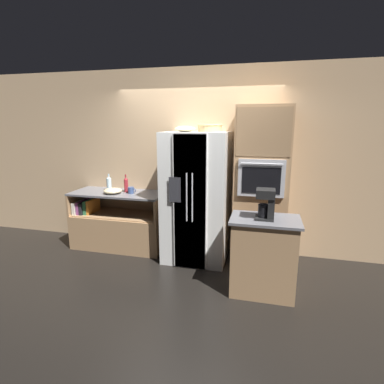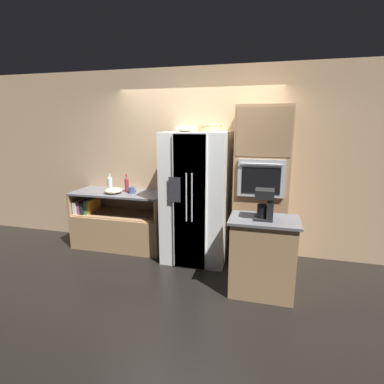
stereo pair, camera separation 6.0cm
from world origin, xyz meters
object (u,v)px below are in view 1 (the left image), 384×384
at_px(wall_oven, 261,187).
at_px(wicker_basket, 210,127).
at_px(coffee_maker, 267,203).
at_px(refrigerator, 197,197).
at_px(bottle_tall, 109,183).
at_px(mug, 131,190).
at_px(bottle_short, 126,184).
at_px(fruit_bowl, 185,129).
at_px(mixing_bowl, 113,191).

relative_size(wall_oven, wicker_basket, 6.41).
relative_size(wicker_basket, coffee_maker, 1.00).
bearing_deg(refrigerator, coffee_maker, -38.21).
distance_m(bottle_tall, mug, 0.44).
xyz_separation_m(wall_oven, bottle_short, (-2.08, 0.05, -0.07)).
xyz_separation_m(fruit_bowl, coffee_maker, (1.14, -0.72, -0.80)).
distance_m(bottle_short, coffee_maker, 2.36).
distance_m(wicker_basket, mug, 1.57).
height_order(refrigerator, bottle_short, refrigerator).
height_order(fruit_bowl, mug, fruit_bowl).
xyz_separation_m(refrigerator, wall_oven, (0.90, 0.09, 0.18)).
distance_m(wicker_basket, coffee_maker, 1.42).
relative_size(mug, mixing_bowl, 0.46).
relative_size(bottle_tall, mixing_bowl, 0.98).
bearing_deg(refrigerator, fruit_bowl, -160.31).
xyz_separation_m(mug, mixing_bowl, (-0.28, -0.07, -0.01)).
height_order(refrigerator, fruit_bowl, fruit_bowl).
bearing_deg(wall_oven, mug, -179.42).
bearing_deg(refrigerator, mug, 176.11).
relative_size(wicker_basket, mixing_bowl, 1.23).
bearing_deg(fruit_bowl, mug, 172.06).
relative_size(wall_oven, fruit_bowl, 7.58).
height_order(fruit_bowl, bottle_short, fruit_bowl).
xyz_separation_m(wall_oven, wicker_basket, (-0.73, -0.05, 0.81)).
xyz_separation_m(wall_oven, coffee_maker, (0.09, -0.87, 0.00)).
xyz_separation_m(bottle_short, coffee_maker, (2.17, -0.92, 0.07)).
relative_size(refrigerator, mixing_bowl, 6.63).
distance_m(refrigerator, fruit_bowl, 0.99).
xyz_separation_m(fruit_bowl, mixing_bowl, (-1.19, 0.05, -0.95)).
height_order(fruit_bowl, bottle_tall, fruit_bowl).
xyz_separation_m(bottle_tall, coffee_maker, (2.48, -0.94, 0.07)).
relative_size(refrigerator, coffee_maker, 5.41).
relative_size(fruit_bowl, bottle_short, 1.03).
bearing_deg(mixing_bowl, fruit_bowl, -2.61).
bearing_deg(coffee_maker, bottle_short, 157.08).
xyz_separation_m(refrigerator, wicker_basket, (0.17, 0.05, 0.99)).
bearing_deg(fruit_bowl, bottle_tall, 170.70).
relative_size(bottle_tall, bottle_short, 0.98).
height_order(wall_oven, bottle_short, wall_oven).
distance_m(wall_oven, fruit_bowl, 1.33).
relative_size(wall_oven, bottle_tall, 7.99).
bearing_deg(bottle_short, fruit_bowl, -10.64).
bearing_deg(mixing_bowl, refrigerator, 0.02).
bearing_deg(wall_oven, bottle_short, 178.75).
height_order(refrigerator, coffee_maker, refrigerator).
relative_size(fruit_bowl, mug, 2.23).
distance_m(wall_oven, wicker_basket, 1.09).
xyz_separation_m(bottle_tall, bottle_short, (0.31, -0.03, -0.00)).
height_order(wall_oven, bottle_tall, wall_oven).
distance_m(refrigerator, wicker_basket, 1.01).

